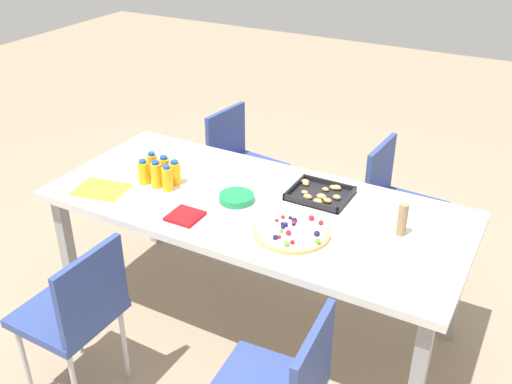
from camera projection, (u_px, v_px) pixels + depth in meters
name	position (u px, v px, depth m)	size (l,w,h in m)	color
ground_plane	(255.00, 318.00, 3.28)	(12.00, 12.00, 0.00)	gray
party_table	(255.00, 213.00, 2.95)	(2.10, 0.91, 0.75)	silver
chair_far_right	(396.00, 200.00, 3.44)	(0.42, 0.42, 0.83)	#33478C
chair_near_left	(77.00, 309.00, 2.59)	(0.41, 0.41, 0.83)	#33478C
chair_far_left	(240.00, 160.00, 3.91)	(0.45, 0.45, 0.83)	#33478C
juice_bottle_0	(144.00, 172.00, 3.06)	(0.06, 0.06, 0.13)	#FAAD14
juice_bottle_1	(156.00, 175.00, 3.03)	(0.06, 0.06, 0.15)	#FAAC14
juice_bottle_2	(167.00, 179.00, 2.99)	(0.06, 0.06, 0.14)	#FAAB14
juice_bottle_3	(153.00, 166.00, 3.12)	(0.05, 0.05, 0.15)	#F8AB14
juice_bottle_4	(165.00, 169.00, 3.09)	(0.06, 0.06, 0.14)	#FBAB14
juice_bottle_5	(175.00, 173.00, 3.06)	(0.06, 0.06, 0.13)	#FAAB14
fruit_pizza	(292.00, 231.00, 2.66)	(0.35, 0.35, 0.05)	tan
snack_tray	(320.00, 194.00, 2.96)	(0.30, 0.26, 0.04)	black
plate_stack	(237.00, 198.00, 2.92)	(0.18, 0.18, 0.03)	#1E8C4C
napkin_stack	(185.00, 216.00, 2.78)	(0.15, 0.15, 0.02)	red
cardboard_tube	(402.00, 219.00, 2.62)	(0.04, 0.04, 0.16)	#9E7A56
paper_folder	(101.00, 189.00, 3.02)	(0.26, 0.20, 0.01)	yellow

